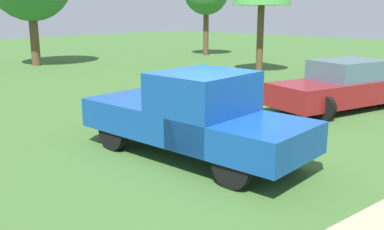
{
  "coord_description": "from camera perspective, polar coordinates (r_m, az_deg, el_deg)",
  "views": [
    {
      "loc": [
        -5.58,
        6.58,
        3.0
      ],
      "look_at": [
        0.28,
        0.15,
        0.9
      ],
      "focal_mm": 40.93,
      "sensor_mm": 36.0,
      "label": 1
    }
  ],
  "objects": [
    {
      "name": "ground_plane",
      "position": [
        9.14,
        1.95,
        -5.61
      ],
      "size": [
        80.0,
        80.0,
        0.0
      ],
      "primitive_type": "plane",
      "color": "#3D662D"
    },
    {
      "name": "sedan_near",
      "position": [
        14.24,
        19.03,
        3.57
      ],
      "size": [
        3.04,
        5.04,
        1.5
      ],
      "rotation": [
        0.0,
        0.0,
        1.28
      ],
      "color": "black",
      "rests_on": "ground_plane"
    },
    {
      "name": "traffic_cone",
      "position": [
        13.92,
        -6.04,
        2.22
      ],
      "size": [
        0.32,
        0.32,
        0.55
      ],
      "primitive_type": "cone",
      "color": "orange",
      "rests_on": "ground_plane"
    },
    {
      "name": "pickup_truck",
      "position": [
        8.86,
        0.63,
        0.13
      ],
      "size": [
        5.07,
        1.93,
        1.82
      ],
      "rotation": [
        0.0,
        0.0,
        0.02
      ],
      "color": "black",
      "rests_on": "ground_plane"
    }
  ]
}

